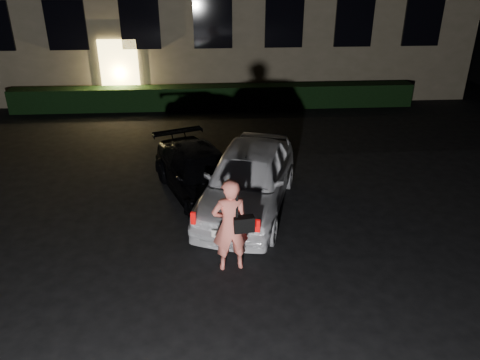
{
  "coord_description": "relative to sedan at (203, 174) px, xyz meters",
  "views": [
    {
      "loc": [
        -0.2,
        -6.73,
        5.29
      ],
      "look_at": [
        0.38,
        2.0,
        1.05
      ],
      "focal_mm": 35.0,
      "sensor_mm": 36.0,
      "label": 1
    }
  ],
  "objects": [
    {
      "name": "man",
      "position": [
        0.52,
        -2.93,
        0.35
      ],
      "size": [
        0.8,
        0.52,
        1.82
      ],
      "rotation": [
        0.0,
        0.0,
        3.28
      ],
      "color": "#E97161",
      "rests_on": "ground"
    },
    {
      "name": "hatch",
      "position": [
        1.03,
        -0.65,
        0.18
      ],
      "size": [
        2.93,
        4.67,
        1.48
      ],
      "rotation": [
        0.0,
        0.0,
        -0.29
      ],
      "color": "white",
      "rests_on": "ground"
    },
    {
      "name": "ground",
      "position": [
        0.41,
        -3.37,
        -0.56
      ],
      "size": [
        80.0,
        80.0,
        0.0
      ],
      "primitive_type": "plane",
      "color": "black",
      "rests_on": "ground"
    },
    {
      "name": "sedan",
      "position": [
        0.0,
        0.0,
        0.0
      ],
      "size": [
        2.87,
        4.19,
        1.13
      ],
      "rotation": [
        0.0,
        0.0,
        0.37
      ],
      "color": "black",
      "rests_on": "ground"
    },
    {
      "name": "hedge",
      "position": [
        0.41,
        7.13,
        -0.14
      ],
      "size": [
        15.0,
        0.7,
        0.85
      ],
      "primitive_type": "cube",
      "color": "black",
      "rests_on": "ground"
    }
  ]
}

